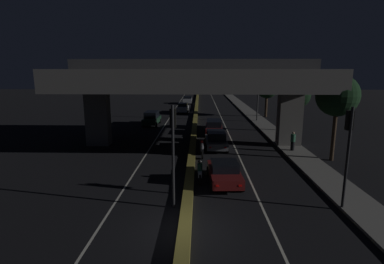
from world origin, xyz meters
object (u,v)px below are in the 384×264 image
at_px(street_lamp, 256,89).
at_px(traffic_light_left_of_median, 173,139).
at_px(car_dark_red_lead, 224,172).
at_px(motorcycle_black_filtering_mid, 202,150).
at_px(car_grey_second, 216,140).
at_px(car_silver_second_oncoming, 183,108).
at_px(car_dark_green_lead_oncoming, 152,118).
at_px(motorcycle_white_filtering_near, 200,172).
at_px(traffic_light_right_of_median, 348,141).
at_px(car_dark_red_third, 214,127).
at_px(car_silver_third_oncoming, 187,100).
at_px(pedestrian_on_sidewalk, 293,141).

bearing_deg(street_lamp, traffic_light_left_of_median, -108.54).
bearing_deg(car_dark_red_lead, street_lamp, -17.33).
xyz_separation_m(car_dark_red_lead, motorcycle_black_filtering_mid, (-1.35, 5.80, -0.13)).
distance_m(car_grey_second, car_silver_second_oncoming, 23.66).
distance_m(street_lamp, car_dark_green_lead_oncoming, 14.54).
xyz_separation_m(car_grey_second, motorcycle_white_filtering_near, (-1.44, -8.02, -0.24)).
bearing_deg(motorcycle_black_filtering_mid, car_silver_second_oncoming, 3.07).
relative_size(traffic_light_right_of_median, street_lamp, 0.68).
bearing_deg(car_grey_second, motorcycle_black_filtering_mid, 152.35).
relative_size(car_dark_red_third, car_silver_third_oncoming, 1.13).
relative_size(car_silver_third_oncoming, motorcycle_white_filtering_near, 2.04).
bearing_deg(car_dark_red_third, car_silver_second_oncoming, 16.67).
relative_size(car_grey_second, car_silver_third_oncoming, 1.00).
bearing_deg(car_grey_second, pedestrian_on_sidewalk, -99.12).
bearing_deg(pedestrian_on_sidewalk, car_silver_second_oncoming, 114.11).
distance_m(car_dark_red_lead, car_silver_third_oncoming, 45.69).
bearing_deg(motorcycle_black_filtering_mid, traffic_light_right_of_median, -146.01).
relative_size(traffic_light_left_of_median, motorcycle_white_filtering_near, 2.63).
bearing_deg(car_dark_green_lead_oncoming, car_dark_red_third, 57.75).
distance_m(street_lamp, pedestrian_on_sidewalk, 16.12).
height_order(car_silver_second_oncoming, motorcycle_white_filtering_near, car_silver_second_oncoming).
height_order(car_silver_second_oncoming, motorcycle_black_filtering_mid, car_silver_second_oncoming).
xyz_separation_m(car_grey_second, car_dark_green_lead_oncoming, (-7.63, 11.83, 0.05)).
relative_size(traffic_light_right_of_median, car_silver_second_oncoming, 1.28).
xyz_separation_m(traffic_light_right_of_median, street_lamp, (0.40, 26.56, 0.96)).
bearing_deg(motorcycle_black_filtering_mid, traffic_light_left_of_median, 167.15).
height_order(street_lamp, car_dark_red_lead, street_lamp).
xyz_separation_m(traffic_light_right_of_median, motorcycle_black_filtering_mid, (-7.02, 9.13, -2.95)).
relative_size(street_lamp, car_dark_green_lead_oncoming, 1.72).
distance_m(car_dark_red_lead, car_dark_green_lead_oncoming, 21.64).
bearing_deg(car_dark_green_lead_oncoming, street_lamp, 104.45).
bearing_deg(motorcycle_white_filtering_near, car_silver_third_oncoming, 2.21).
height_order(car_dark_red_lead, car_grey_second, car_grey_second).
bearing_deg(street_lamp, motorcycle_white_filtering_near, -108.32).
relative_size(motorcycle_white_filtering_near, pedestrian_on_sidewalk, 1.24).
relative_size(car_dark_red_lead, car_dark_green_lead_oncoming, 0.93).
bearing_deg(traffic_light_right_of_median, car_grey_second, 116.07).
bearing_deg(pedestrian_on_sidewalk, car_dark_red_lead, -130.65).
height_order(traffic_light_left_of_median, car_silver_third_oncoming, traffic_light_left_of_median).
bearing_deg(car_silver_second_oncoming, car_dark_red_lead, 10.66).
bearing_deg(motorcycle_white_filtering_near, car_silver_second_oncoming, 4.06).
xyz_separation_m(street_lamp, motorcycle_white_filtering_near, (-7.57, -22.86, -3.91)).
relative_size(traffic_light_left_of_median, street_lamp, 0.69).
bearing_deg(car_grey_second, street_lamp, -23.89).
bearing_deg(traffic_light_right_of_median, street_lamp, 89.14).
distance_m(traffic_light_left_of_median, motorcycle_white_filtering_near, 4.94).
bearing_deg(pedestrian_on_sidewalk, car_dark_green_lead_oncoming, 138.06).
xyz_separation_m(car_dark_red_third, pedestrian_on_sidewalk, (6.41, -7.41, 0.15)).
bearing_deg(car_silver_second_oncoming, motorcycle_black_filtering_mid, 9.45).
bearing_deg(traffic_light_right_of_median, car_silver_second_oncoming, 105.98).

